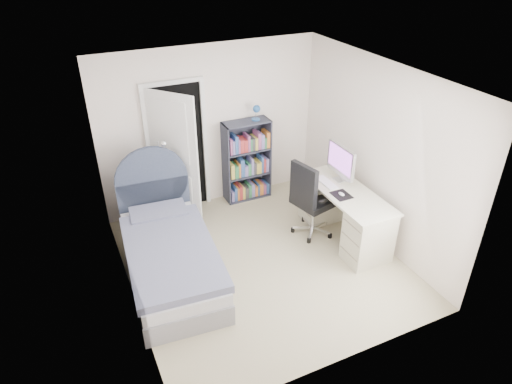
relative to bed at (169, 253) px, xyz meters
name	(u,v)px	position (x,y,z in m)	size (l,w,h in m)	color
room_shell	(263,180)	(1.16, -0.31, 0.95)	(3.50, 3.70, 2.60)	tan
door	(175,154)	(0.52, 1.26, 0.73)	(0.92, 0.66, 2.06)	black
bed	(169,253)	(0.00, 0.00, 0.00)	(1.20, 2.27, 1.35)	gray
nightstand	(145,202)	(-0.01, 1.28, 0.05)	(0.36, 0.36, 0.54)	tan
floor_lamp	(166,195)	(0.26, 0.97, 0.27)	(0.20, 0.20, 1.41)	silver
bookcase	(247,163)	(1.68, 1.33, 0.31)	(0.74, 0.32, 1.57)	#323645
desk	(344,212)	(2.45, -0.30, 0.11)	(0.63, 1.57, 1.29)	beige
office_chair	(310,196)	(2.04, -0.02, 0.33)	(0.63, 0.65, 1.16)	silver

